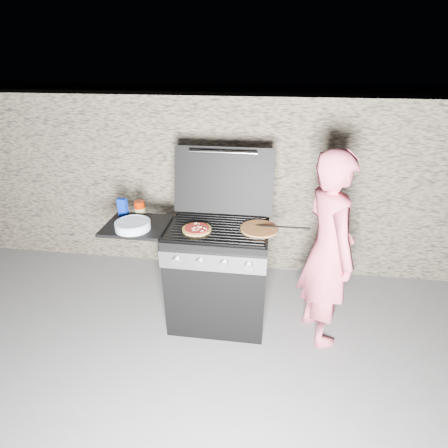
# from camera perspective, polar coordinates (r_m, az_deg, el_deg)

# --- Properties ---
(ground) EXTENTS (50.00, 50.00, 0.00)m
(ground) POSITION_cam_1_polar(r_m,az_deg,el_deg) (3.27, -0.90, -15.02)
(ground) COLOR slate
(stone_wall) EXTENTS (8.00, 0.35, 1.80)m
(stone_wall) POSITION_cam_1_polar(r_m,az_deg,el_deg) (3.72, 1.42, 6.50)
(stone_wall) COLOR gray
(stone_wall) RESTS_ON ground
(gas_grill) EXTENTS (1.34, 0.79, 0.91)m
(gas_grill) POSITION_cam_1_polar(r_m,az_deg,el_deg) (3.03, -5.68, -8.06)
(gas_grill) COLOR black
(gas_grill) RESTS_ON ground
(pizza_topped) EXTENTS (0.24, 0.24, 0.03)m
(pizza_topped) POSITION_cam_1_polar(r_m,az_deg,el_deg) (2.73, -4.45, -0.76)
(pizza_topped) COLOR #E3AB6C
(pizza_topped) RESTS_ON gas_grill
(pizza_plain) EXTENTS (0.39, 0.39, 0.02)m
(pizza_plain) POSITION_cam_1_polar(r_m,az_deg,el_deg) (2.74, 5.79, -0.76)
(pizza_plain) COLOR #CA7C3B
(pizza_plain) RESTS_ON gas_grill
(sauce_jar) EXTENTS (0.11, 0.11, 0.13)m
(sauce_jar) POSITION_cam_1_polar(r_m,az_deg,el_deg) (3.04, -13.60, 2.45)
(sauce_jar) COLOR #841900
(sauce_jar) RESTS_ON gas_grill
(blue_carton) EXTENTS (0.08, 0.05, 0.16)m
(blue_carton) POSITION_cam_1_polar(r_m,az_deg,el_deg) (3.06, -16.21, 2.59)
(blue_carton) COLOR #062399
(blue_carton) RESTS_ON gas_grill
(plate_stack) EXTENTS (0.33, 0.33, 0.06)m
(plate_stack) POSITION_cam_1_polar(r_m,az_deg,el_deg) (2.84, -14.66, -0.19)
(plate_stack) COLOR silver
(plate_stack) RESTS_ON gas_grill
(person) EXTENTS (0.55, 0.67, 1.59)m
(person) POSITION_cam_1_polar(r_m,az_deg,el_deg) (2.78, 16.55, -4.30)
(person) COLOR #E75C76
(person) RESTS_ON ground
(tongs) EXTENTS (0.46, 0.17, 0.10)m
(tongs) POSITION_cam_1_polar(r_m,az_deg,el_deg) (2.71, 9.00, -0.36)
(tongs) COLOR black
(tongs) RESTS_ON gas_grill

